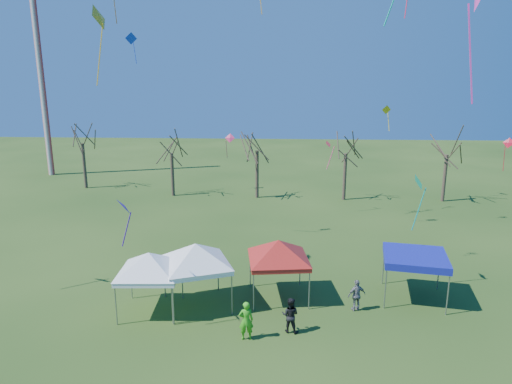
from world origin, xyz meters
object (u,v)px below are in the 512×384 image
Objects in this scene: radio_mast at (40,68)px; tree_0 at (81,127)px; tree_1 at (171,138)px; person_grey at (357,295)px; tent_white_mid at (196,248)px; tree_2 at (257,133)px; person_dark at (290,315)px; tent_blue at (415,258)px; tree_3 at (347,137)px; person_green at (246,320)px; tree_4 at (449,138)px; tent_white_west at (149,257)px; tent_red at (279,244)px.

tree_0 is (7.15, -6.62, -6.01)m from radio_mast.
tree_1 reaches higher than person_grey.
tree_2 is at bearing 85.31° from tent_white_mid.
tree_0 is 35.24m from person_dark.
tree_2 is 23.13m from tent_blue.
tree_3 is 1.93× the size of tent_white_mid.
tent_blue is (17.78, -21.03, -3.52)m from tree_1.
tent_white_mid is at bearing -20.69° from person_grey.
person_grey is (24.71, -25.24, -5.67)m from tree_0.
tree_1 is at bearing -81.04° from person_green.
tent_blue is at bearing -65.67° from tree_2.
radio_mast is at bearing 163.69° from tree_3.
tree_4 is at bearing -5.34° from tree_0.
radio_mast is 3.16× the size of tree_3.
tree_3 is at bearing -2.06° from tree_1.
radio_mast is 40.22m from tent_white_west.
tree_3 is 9.32m from tree_4.
tent_white_west reaches higher than person_grey.
tent_white_mid is at bearing -172.76° from tent_blue.
tent_red is (6.29, 1.81, 0.11)m from tent_white_west.
tree_1 is 27.30m from person_grey.
radio_mast is 3.17× the size of tree_4.
tree_2 is at bearing 80.10° from tent_white_west.
tree_3 reaches higher than person_green.
tree_0 is 2.06× the size of tent_white_mid.
tree_0 reaches higher than person_dark.
radio_mast is 2.96× the size of tree_0.
tent_white_west is at bearing -163.92° from tent_red.
person_grey is (3.93, -1.16, -2.19)m from tent_red.
tent_blue is at bearing -49.78° from tree_1.
tree_2 is at bearing -99.08° from person_green.
tree_2 reaches higher than tent_white_mid.
person_grey is at bearing -95.66° from tree_3.
radio_mast is 3.31× the size of tree_1.
tent_white_west is at bearing 1.24° from person_dark.
person_grey is (10.22, 0.65, -2.08)m from tent_white_west.
tree_4 is 30.37m from person_green.
tent_red is 2.32× the size of person_green.
tent_white_mid is at bearing -56.52° from tree_0.
tent_red reaches higher than person_dark.
radio_mast reaches higher than person_dark.
person_dark is 2.09m from person_green.
tent_blue is at bearing -40.46° from tree_0.
person_grey is (14.63, -22.51, -4.97)m from tree_1.
tent_blue is 2.01× the size of person_green.
tree_1 is 23.55m from tent_white_mid.
radio_mast reaches higher than tent_white_west.
tent_white_west is 2.30m from tent_white_mid.
person_dark is at bearing -50.06° from radio_mast.
tree_2 reaches higher than person_green.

